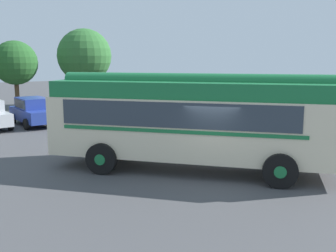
% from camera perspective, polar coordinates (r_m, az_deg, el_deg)
% --- Properties ---
extents(ground_plane, '(120.00, 120.00, 0.00)m').
position_cam_1_polar(ground_plane, '(13.83, 6.67, -7.09)').
color(ground_plane, '#474749').
extents(vintage_bus, '(8.63, 9.07, 3.49)m').
position_cam_1_polar(vintage_bus, '(13.99, 3.38, 1.11)').
color(vintage_bus, beige).
rests_on(vintage_bus, ground).
extents(car_mid_left, '(2.20, 4.32, 1.66)m').
position_cam_1_polar(car_mid_left, '(25.03, -18.94, 2.04)').
color(car_mid_left, navy).
rests_on(car_mid_left, ground).
extents(car_mid_right, '(2.15, 4.30, 1.66)m').
position_cam_1_polar(car_mid_right, '(26.35, -13.21, 2.67)').
color(car_mid_right, maroon).
rests_on(car_mid_right, ground).
extents(car_far_right, '(1.99, 4.21, 1.66)m').
position_cam_1_polar(car_far_right, '(26.93, -6.59, 3.02)').
color(car_far_right, '#4C5156').
rests_on(car_far_right, ground).
extents(box_van, '(2.72, 5.91, 2.50)m').
position_cam_1_polar(box_van, '(29.22, -3.40, 4.61)').
color(box_van, silver).
rests_on(box_van, ground).
extents(tree_centre, '(3.43, 3.43, 5.37)m').
position_cam_1_polar(tree_centre, '(33.13, -21.24, 8.54)').
color(tree_centre, '#4C3823').
rests_on(tree_centre, ground).
extents(tree_right_of_centre, '(4.51, 4.51, 6.46)m').
position_cam_1_polar(tree_right_of_centre, '(34.22, -11.94, 10.05)').
color(tree_right_of_centre, '#4C3823').
rests_on(tree_right_of_centre, ground).
extents(traffic_cone, '(0.36, 0.36, 0.55)m').
position_cam_1_polar(traffic_cone, '(15.65, 19.46, -4.55)').
color(traffic_cone, orange).
rests_on(traffic_cone, ground).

